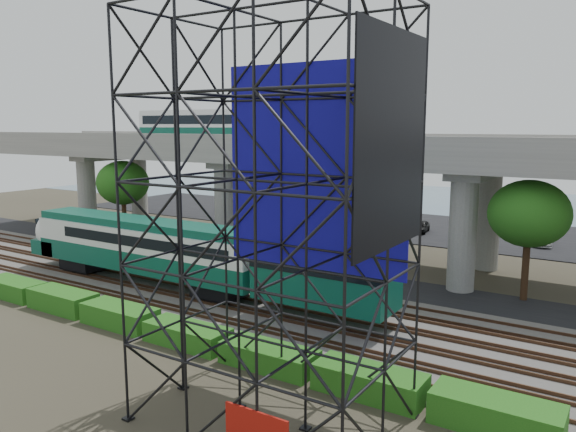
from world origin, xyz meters
The scene contains 13 objects.
ground centered at (0.00, 0.00, 0.00)m, with size 140.00×140.00×0.00m, color #474233.
ballast_bed centered at (0.00, 2.00, 0.10)m, with size 90.00×12.00×0.20m, color slate.
service_road centered at (0.00, 10.50, 0.04)m, with size 90.00×5.00×0.08m, color black.
parking_lot centered at (0.00, 34.00, 0.04)m, with size 90.00×18.00×0.08m, color black.
harbor_water centered at (0.00, 56.00, 0.01)m, with size 140.00×40.00×0.03m, color slate.
rail_tracks centered at (0.00, 2.00, 0.28)m, with size 90.00×9.52×0.16m.
commuter_train centered at (-6.49, 2.00, 2.88)m, with size 29.30×3.06×4.30m.
overpass centered at (-1.20, 16.00, 8.21)m, with size 80.00×12.00×12.40m.
scaffold_tower centered at (8.66, -7.98, 7.47)m, with size 9.36×6.36×15.00m.
hedge_strip centered at (1.01, -4.30, 0.56)m, with size 34.60×1.80×1.20m.
trees centered at (-4.67, 16.17, 5.57)m, with size 40.94×16.94×7.69m.
suv centered at (-19.75, 10.84, 0.81)m, with size 2.42×5.24×1.46m, color black.
parked_cars centered at (-0.33, 33.50, 0.69)m, with size 40.06×9.67×1.32m.
Camera 1 is at (19.81, -24.34, 10.96)m, focal length 35.00 mm.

